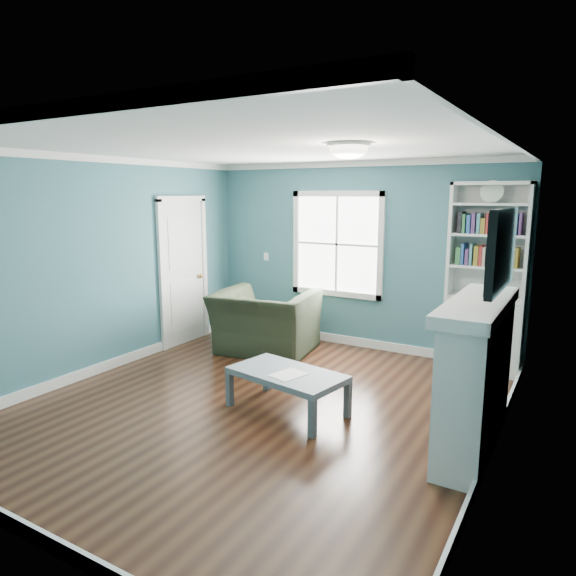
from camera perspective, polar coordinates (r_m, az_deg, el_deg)
The scene contains 13 objects.
floor at distance 5.45m, azimuth -3.20°, elevation -12.92°, with size 5.00×5.00×0.00m, color black.
room_walls at distance 5.04m, azimuth -3.38°, elevation 3.82°, with size 5.00×5.00×5.00m.
trim at distance 5.09m, azimuth -3.34°, elevation -0.04°, with size 4.50×5.00×2.60m.
window at distance 7.36m, azimuth 5.46°, elevation 4.86°, with size 1.40×0.06×1.50m.
bookshelf at distance 6.66m, azimuth 21.06°, elevation -0.97°, with size 0.90×0.35×2.31m.
fireplace at distance 4.68m, azimuth 20.28°, elevation -9.27°, with size 0.44×1.58×1.30m.
tv at distance 4.42m, azimuth 22.71°, elevation 3.98°, with size 0.06×1.10×0.65m, color black.
door at distance 7.56m, azimuth -11.52°, elevation 1.96°, with size 0.12×0.98×2.17m.
ceiling_fixture at distance 4.67m, azimuth 6.75°, elevation 15.13°, with size 0.38×0.38×0.15m.
light_switch at distance 7.96m, azimuth -2.44°, elevation 3.51°, with size 0.08×0.01×0.12m, color white.
recliner at distance 7.05m, azimuth -2.55°, elevation -2.62°, with size 1.30×0.85×1.14m, color black.
coffee_table at distance 5.19m, azimuth -0.10°, elevation -9.83°, with size 1.24×0.82×0.42m.
paper_sheet at distance 5.09m, azimuth 0.04°, elevation -9.60°, with size 0.25×0.32×0.00m, color white.
Camera 1 is at (2.78, -4.16, 2.16)m, focal length 32.00 mm.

